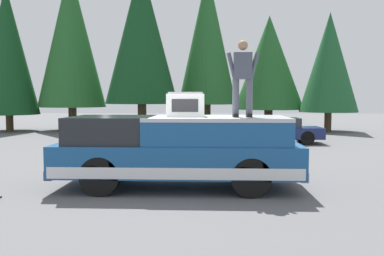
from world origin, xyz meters
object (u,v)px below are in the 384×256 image
(parked_car_navy, at_px, (276,131))
(parked_car_black, at_px, (170,128))
(pickup_truck, at_px, (178,150))
(compressor_unit, at_px, (186,104))
(person_on_truck_bed, at_px, (243,76))

(parked_car_navy, relative_size, parked_car_black, 1.00)
(pickup_truck, height_order, parked_car_navy, pickup_truck)
(pickup_truck, height_order, compressor_unit, compressor_unit)
(parked_car_navy, height_order, parked_car_black, same)
(parked_car_navy, bearing_deg, compressor_unit, 159.40)
(person_on_truck_bed, bearing_deg, parked_car_black, 13.88)
(compressor_unit, relative_size, parked_car_black, 0.20)
(person_on_truck_bed, distance_m, parked_car_navy, 10.18)
(compressor_unit, bearing_deg, parked_car_black, 7.55)
(compressor_unit, xyz_separation_m, person_on_truck_bed, (-0.23, -1.27, 0.62))
(compressor_unit, relative_size, parked_car_navy, 0.20)
(pickup_truck, height_order, person_on_truck_bed, person_on_truck_bed)
(person_on_truck_bed, height_order, parked_car_navy, person_on_truck_bed)
(person_on_truck_bed, bearing_deg, pickup_truck, 81.33)
(person_on_truck_bed, distance_m, parked_car_black, 11.34)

